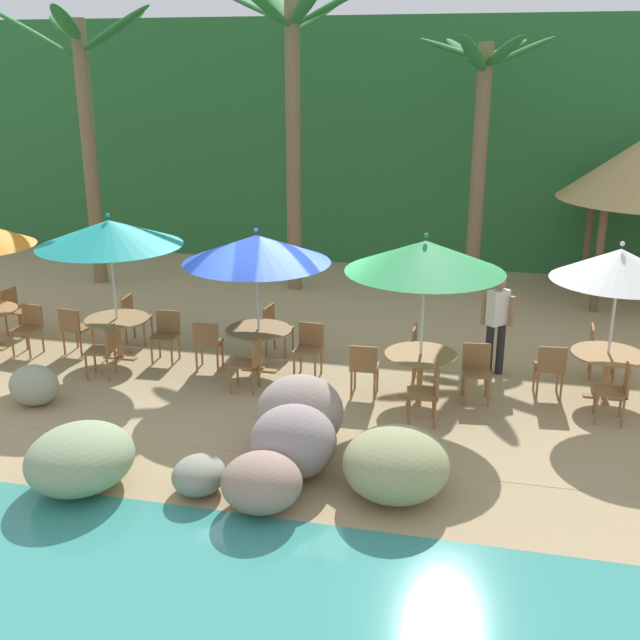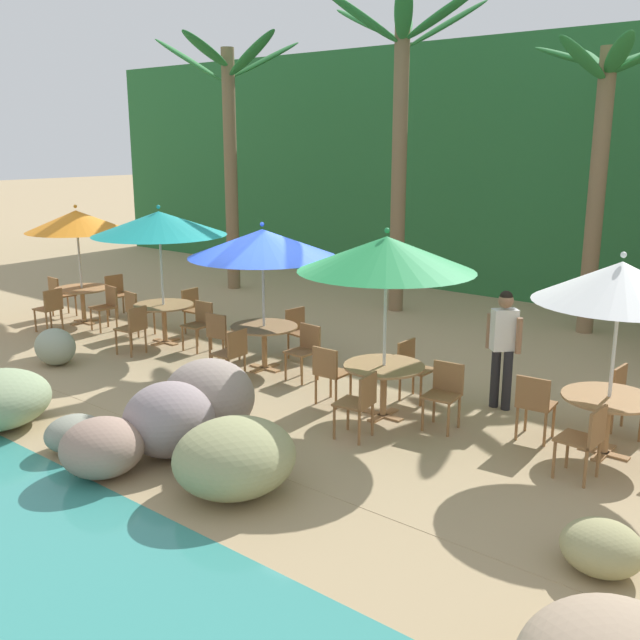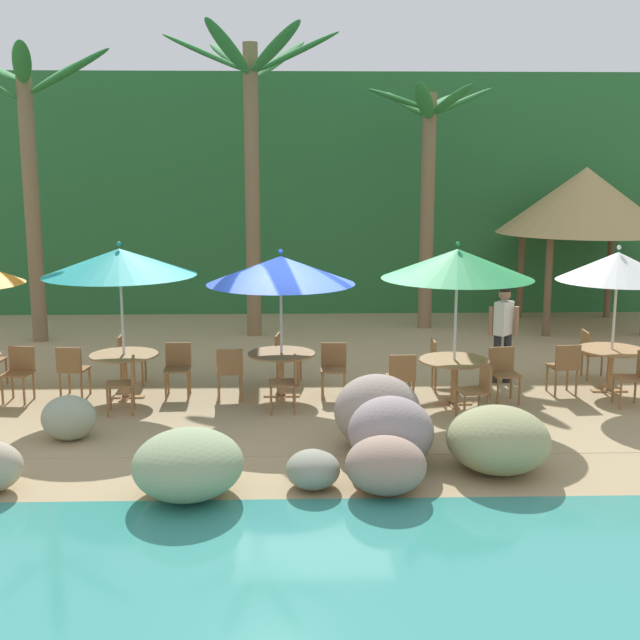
% 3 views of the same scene
% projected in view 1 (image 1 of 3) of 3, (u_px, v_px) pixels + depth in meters
% --- Properties ---
extents(ground_plane, '(120.00, 120.00, 0.00)m').
position_uv_depth(ground_plane, '(285.00, 378.00, 12.61)').
color(ground_plane, tan).
extents(terrace_deck, '(18.00, 5.20, 0.01)m').
position_uv_depth(terrace_deck, '(285.00, 377.00, 12.61)').
color(terrace_deck, tan).
rests_on(terrace_deck, ground).
extents(foliage_backdrop, '(28.00, 2.40, 6.00)m').
position_uv_depth(foliage_backdrop, '(376.00, 141.00, 19.98)').
color(foliage_backdrop, '#286633').
rests_on(foliage_backdrop, ground).
extents(rock_seawall, '(17.04, 3.05, 0.99)m').
position_uv_depth(rock_seawall, '(190.00, 431.00, 9.88)').
color(rock_seawall, '#8EA273').
rests_on(rock_seawall, ground).
extents(chair_orange_seaward, '(0.47, 0.47, 0.87)m').
position_uv_depth(chair_orange_seaward, '(29.00, 325.00, 13.55)').
color(chair_orange_seaward, olive).
rests_on(chair_orange_seaward, ground).
extents(chair_orange_inland, '(0.47, 0.46, 0.87)m').
position_uv_depth(chair_orange_inland, '(15.00, 308.00, 14.53)').
color(chair_orange_inland, olive).
rests_on(chair_orange_inland, ground).
extents(umbrella_teal, '(2.43, 2.43, 2.56)m').
position_uv_depth(umbrella_teal, '(109.00, 233.00, 12.72)').
color(umbrella_teal, silver).
rests_on(umbrella_teal, ground).
extents(dining_table_teal, '(1.10, 1.10, 0.74)m').
position_uv_depth(dining_table_teal, '(117.00, 325.00, 13.24)').
color(dining_table_teal, '#A37547').
rests_on(dining_table_teal, ground).
extents(chair_teal_seaward, '(0.44, 0.45, 0.87)m').
position_uv_depth(chair_teal_seaward, '(166.00, 332.00, 13.21)').
color(chair_teal_seaward, olive).
rests_on(chair_teal_seaward, ground).
extents(chair_teal_inland, '(0.44, 0.44, 0.87)m').
position_uv_depth(chair_teal_inland, '(133.00, 315.00, 14.08)').
color(chair_teal_inland, olive).
rests_on(chair_teal_inland, ground).
extents(chair_teal_left, '(0.47, 0.48, 0.87)m').
position_uv_depth(chair_teal_left, '(74.00, 327.00, 13.47)').
color(chair_teal_left, olive).
rests_on(chair_teal_left, ground).
extents(chair_teal_right, '(0.48, 0.47, 0.87)m').
position_uv_depth(chair_teal_right, '(105.00, 348.00, 12.46)').
color(chair_teal_right, olive).
rests_on(chair_teal_right, ground).
extents(umbrella_blue, '(2.39, 2.39, 2.43)m').
position_uv_depth(umbrella_blue, '(256.00, 249.00, 12.23)').
color(umbrella_blue, silver).
rests_on(umbrella_blue, ground).
extents(dining_table_blue, '(1.10, 1.10, 0.74)m').
position_uv_depth(dining_table_blue, '(259.00, 336.00, 12.70)').
color(dining_table_blue, '#A37547').
rests_on(dining_table_blue, ground).
extents(chair_blue_seaward, '(0.45, 0.45, 0.87)m').
position_uv_depth(chair_blue_seaward, '(309.00, 345.00, 12.58)').
color(chair_blue_seaward, olive).
rests_on(chair_blue_seaward, ground).
extents(chair_blue_inland, '(0.48, 0.47, 0.87)m').
position_uv_depth(chair_blue_inland, '(275.00, 326.00, 13.51)').
color(chair_blue_inland, olive).
rests_on(chair_blue_inland, ground).
extents(chair_blue_left, '(0.47, 0.48, 0.87)m').
position_uv_depth(chair_blue_left, '(208.00, 342.00, 12.73)').
color(chair_blue_left, olive).
rests_on(chair_blue_left, ground).
extents(chair_blue_right, '(0.44, 0.44, 0.87)m').
position_uv_depth(chair_blue_right, '(250.00, 361.00, 11.92)').
color(chair_blue_right, olive).
rests_on(chair_blue_right, ground).
extents(umbrella_green, '(2.35, 2.35, 2.60)m').
position_uv_depth(umbrella_green, '(425.00, 256.00, 11.11)').
color(umbrella_green, silver).
rests_on(umbrella_green, ground).
extents(dining_table_green, '(1.10, 1.10, 0.74)m').
position_uv_depth(dining_table_green, '(420.00, 361.00, 11.62)').
color(dining_table_green, '#A37547').
rests_on(dining_table_green, ground).
extents(chair_green_seaward, '(0.47, 0.47, 0.87)m').
position_uv_depth(chair_green_seaward, '(476.00, 368.00, 11.65)').
color(chair_green_seaward, olive).
rests_on(chair_green_seaward, ground).
extents(chair_green_inland, '(0.43, 0.43, 0.87)m').
position_uv_depth(chair_green_inland, '(421.00, 348.00, 12.46)').
color(chair_green_inland, olive).
rests_on(chair_green_inland, ground).
extents(chair_green_left, '(0.43, 0.44, 0.87)m').
position_uv_depth(chair_green_left, '(364.00, 366.00, 11.73)').
color(chair_green_left, olive).
rests_on(chair_green_left, ground).
extents(chair_green_right, '(0.48, 0.48, 0.87)m').
position_uv_depth(chair_green_right, '(429.00, 390.00, 10.85)').
color(chair_green_right, olive).
rests_on(chair_green_right, ground).
extents(umbrella_white, '(1.96, 1.96, 2.47)m').
position_uv_depth(umbrella_white, '(620.00, 265.00, 11.17)').
color(umbrella_white, silver).
rests_on(umbrella_white, ground).
extents(dining_table_white, '(1.10, 1.10, 0.74)m').
position_uv_depth(dining_table_white, '(607.00, 361.00, 11.65)').
color(dining_table_white, '#A37547').
rests_on(dining_table_white, ground).
extents(chair_white_inland, '(0.45, 0.45, 0.87)m').
position_uv_depth(chair_white_inland, '(598.00, 348.00, 12.48)').
color(chair_white_inland, olive).
rests_on(chair_white_inland, ground).
extents(chair_white_left, '(0.46, 0.47, 0.87)m').
position_uv_depth(chair_white_left, '(550.00, 366.00, 11.70)').
color(chair_white_left, olive).
rests_on(chair_white_left, ground).
extents(chair_white_right, '(0.45, 0.44, 0.87)m').
position_uv_depth(chair_white_right, '(618.00, 389.00, 10.88)').
color(chair_white_right, olive).
rests_on(chair_white_right, ground).
extents(palm_tree_nearest, '(3.67, 3.74, 6.13)m').
position_uv_depth(palm_tree_nearest, '(85.00, 105.00, 16.88)').
color(palm_tree_nearest, brown).
rests_on(palm_tree_nearest, ground).
extents(palm_tree_second, '(3.84, 3.54, 6.57)m').
position_uv_depth(palm_tree_second, '(293.00, 87.00, 16.24)').
color(palm_tree_second, brown).
rests_on(palm_tree_second, ground).
extents(palm_tree_third, '(2.82, 2.61, 5.49)m').
position_uv_depth(palm_tree_third, '(482.00, 125.00, 16.33)').
color(palm_tree_third, brown).
rests_on(palm_tree_third, ground).
extents(waiter_in_white, '(0.52, 0.38, 1.70)m').
position_uv_depth(waiter_in_white, '(497.00, 317.00, 12.48)').
color(waiter_in_white, '#232328').
rests_on(waiter_in_white, ground).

